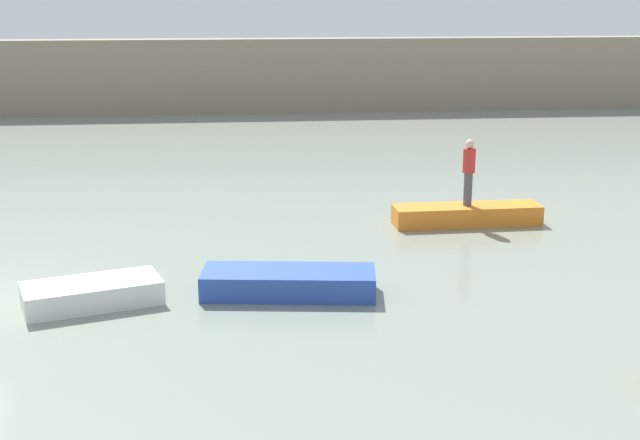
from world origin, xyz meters
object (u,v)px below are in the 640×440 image
object	(u,v)px
rowboat_blue	(289,282)
person_red_shirt	(469,169)
rowboat_white	(92,293)
rowboat_orange	(467,215)

from	to	relation	value
rowboat_blue	person_red_shirt	bearing A→B (deg)	51.82
rowboat_white	rowboat_blue	size ratio (longest dim) A/B	0.75
rowboat_white	person_red_shirt	size ratio (longest dim) A/B	1.51
rowboat_white	rowboat_blue	distance (m)	3.85
rowboat_orange	person_red_shirt	world-z (taller)	person_red_shirt
rowboat_orange	person_red_shirt	xyz separation A→B (m)	(0.00, 0.00, 1.22)
rowboat_white	rowboat_blue	bearing A→B (deg)	-14.95
person_red_shirt	rowboat_white	bearing A→B (deg)	-149.94
rowboat_white	rowboat_orange	distance (m)	10.16
person_red_shirt	rowboat_blue	bearing A→B (deg)	-135.37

